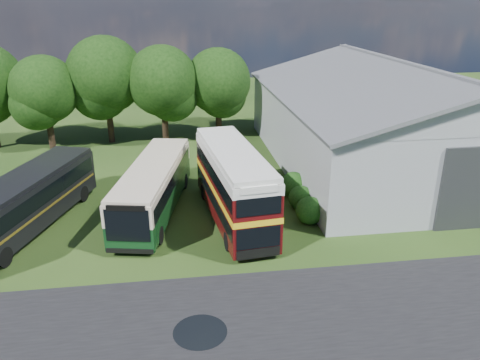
{
  "coord_description": "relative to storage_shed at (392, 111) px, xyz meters",
  "views": [
    {
      "loc": [
        -2.05,
        -18.38,
        12.6
      ],
      "look_at": [
        1.68,
        8.0,
        2.16
      ],
      "focal_mm": 35.0,
      "sensor_mm": 36.0,
      "label": 1
    }
  ],
  "objects": [
    {
      "name": "ground",
      "position": [
        -15.0,
        -15.98,
        -4.17
      ],
      "size": [
        120.0,
        120.0,
        0.0
      ],
      "primitive_type": "plane",
      "color": "#1A3410",
      "rests_on": "ground"
    },
    {
      "name": "asphalt_road",
      "position": [
        -12.0,
        -18.98,
        -4.17
      ],
      "size": [
        60.0,
        8.0,
        0.02
      ],
      "primitive_type": "cube",
      "color": "black",
      "rests_on": "ground"
    },
    {
      "name": "puddle",
      "position": [
        -16.5,
        -18.98,
        -4.17
      ],
      "size": [
        2.2,
        2.2,
        0.01
      ],
      "primitive_type": "cylinder",
      "color": "black",
      "rests_on": "ground"
    },
    {
      "name": "storage_shed",
      "position": [
        0.0,
        0.0,
        0.0
      ],
      "size": [
        18.8,
        24.8,
        8.15
      ],
      "color": "gray",
      "rests_on": "ground"
    },
    {
      "name": "tree_left_b",
      "position": [
        -28.0,
        7.52,
        1.09
      ],
      "size": [
        5.78,
        5.78,
        8.16
      ],
      "color": "black",
      "rests_on": "ground"
    },
    {
      "name": "tree_mid",
      "position": [
        -23.0,
        8.82,
        2.02
      ],
      "size": [
        6.8,
        6.8,
        9.6
      ],
      "color": "black",
      "rests_on": "ground"
    },
    {
      "name": "tree_right_a",
      "position": [
        -18.0,
        7.82,
        1.52
      ],
      "size": [
        6.26,
        6.26,
        8.83
      ],
      "color": "black",
      "rests_on": "ground"
    },
    {
      "name": "tree_right_b",
      "position": [
        -13.0,
        8.62,
        1.27
      ],
      "size": [
        5.98,
        5.98,
        8.45
      ],
      "color": "black",
      "rests_on": "ground"
    },
    {
      "name": "shrub_front",
      "position": [
        -9.4,
        -9.98,
        -4.17
      ],
      "size": [
        1.7,
        1.7,
        1.7
      ],
      "primitive_type": "sphere",
      "color": "#194714",
      "rests_on": "ground"
    },
    {
      "name": "shrub_mid",
      "position": [
        -9.4,
        -7.98,
        -4.17
      ],
      "size": [
        1.6,
        1.6,
        1.6
      ],
      "primitive_type": "sphere",
      "color": "#194714",
      "rests_on": "ground"
    },
    {
      "name": "shrub_back",
      "position": [
        -9.4,
        -5.98,
        -4.17
      ],
      "size": [
        1.8,
        1.8,
        1.8
      ],
      "primitive_type": "sphere",
      "color": "#194714",
      "rests_on": "ground"
    },
    {
      "name": "bus_green_single",
      "position": [
        -18.58,
        -7.22,
        -2.49
      ],
      "size": [
        4.87,
        11.71,
        3.15
      ],
      "rotation": [
        0.0,
        0.0,
        -0.2
      ],
      "color": "black",
      "rests_on": "ground"
    },
    {
      "name": "bus_maroon_double",
      "position": [
        -13.84,
        -8.97,
        -1.94
      ],
      "size": [
        3.8,
        10.62,
        4.47
      ],
      "rotation": [
        0.0,
        0.0,
        0.11
      ],
      "color": "black",
      "rests_on": "ground"
    },
    {
      "name": "bus_dark_single",
      "position": [
        -25.73,
        -8.39,
        -2.46
      ],
      "size": [
        6.13,
        11.86,
        3.2
      ],
      "rotation": [
        0.0,
        0.0,
        -0.31
      ],
      "color": "black",
      "rests_on": "ground"
    }
  ]
}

